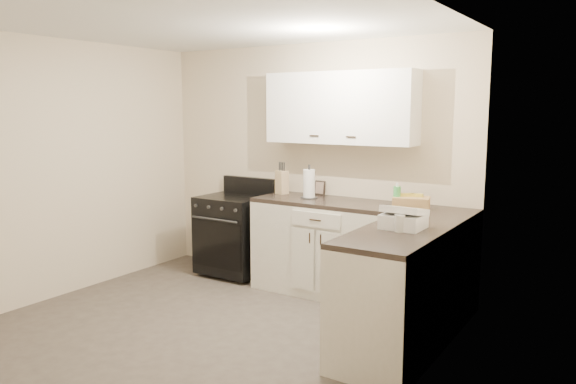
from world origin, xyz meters
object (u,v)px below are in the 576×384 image
Objects in this scene: stove at (234,234)px; countertop_grill at (403,221)px; paper_towel at (309,184)px; knife_block at (282,182)px; wicker_basket at (411,203)px.

stove is 2.47m from countertop_grill.
stove is 2.92× the size of paper_towel.
knife_block reaches higher than stove.
wicker_basket reaches higher than stove.
countertop_grill is (1.33, -0.86, -0.09)m from paper_towel.
paper_towel is at bearing 2.30° from stove.
stove is 0.83m from knife_block.
stove is at bearing 160.90° from countertop_grill.
countertop_grill is (0.25, -0.84, 0.00)m from wicker_basket.
countertop_grill reaches higher than wicker_basket.
countertop_grill is at bearing -32.80° from paper_towel.
stove is at bearing -177.70° from paper_towel.
knife_block reaches higher than countertop_grill.
stove is 2.83× the size of countertop_grill.
paper_towel is at bearing 4.51° from knife_block.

